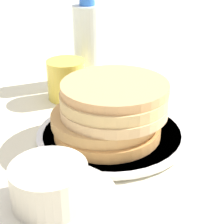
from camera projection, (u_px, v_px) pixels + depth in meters
ground_plane at (115, 147)px, 0.58m from camera, size 4.00×4.00×0.00m
plate at (112, 134)px, 0.60m from camera, size 0.24×0.24×0.01m
pancake_stack at (112, 109)px, 0.58m from camera, size 0.18×0.18×0.08m
juice_glass at (66, 80)px, 0.73m from camera, size 0.07×0.07×0.08m
water_bottle_near at (88, 43)px, 0.79m from camera, size 0.06×0.06×0.18m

